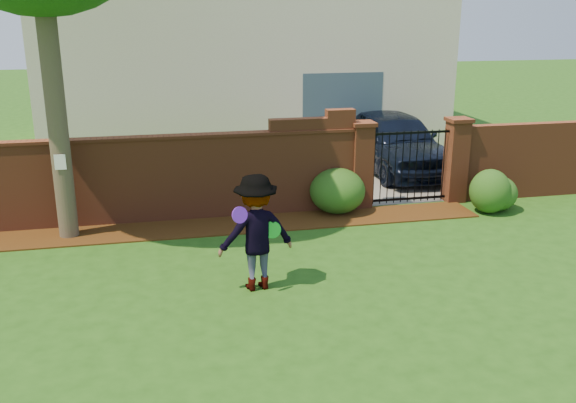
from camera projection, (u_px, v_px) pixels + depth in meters
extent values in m
cube|color=#204C13|center=(293.00, 295.00, 9.52)|extent=(80.00, 80.00, 0.01)
cube|color=#361D09|center=(209.00, 227.00, 12.43)|extent=(11.10, 1.08, 0.03)
cube|color=brown|center=(145.00, 181.00, 12.56)|extent=(8.70, 0.25, 1.70)
cube|color=brown|center=(312.00, 125.00, 12.97)|extent=(1.80, 0.25, 0.30)
cube|color=brown|center=(340.00, 113.00, 13.02)|extent=(0.60, 0.25, 0.16)
cube|color=brown|center=(142.00, 138.00, 12.30)|extent=(8.70, 0.31, 0.06)
cube|color=brown|center=(536.00, 160.00, 14.34)|extent=(4.00, 0.25, 1.70)
cube|color=brown|center=(361.00, 167.00, 13.47)|extent=(0.42, 0.42, 1.80)
cube|color=brown|center=(363.00, 124.00, 13.19)|extent=(0.50, 0.50, 0.08)
cube|color=brown|center=(456.00, 162.00, 13.92)|extent=(0.42, 0.42, 1.80)
cube|color=brown|center=(459.00, 120.00, 13.64)|extent=(0.50, 0.50, 0.08)
cylinder|color=black|center=(374.00, 169.00, 13.54)|extent=(0.02, 0.02, 1.60)
cylinder|color=black|center=(381.00, 168.00, 13.58)|extent=(0.02, 0.02, 1.60)
cylinder|color=black|center=(388.00, 168.00, 13.61)|extent=(0.02, 0.02, 1.60)
cylinder|color=black|center=(395.00, 167.00, 13.64)|extent=(0.02, 0.02, 1.60)
cylinder|color=black|center=(402.00, 167.00, 13.67)|extent=(0.02, 0.02, 1.60)
cylinder|color=black|center=(409.00, 167.00, 13.71)|extent=(0.02, 0.02, 1.60)
cylinder|color=black|center=(416.00, 166.00, 13.74)|extent=(0.02, 0.02, 1.60)
cylinder|color=black|center=(423.00, 166.00, 13.77)|extent=(0.02, 0.02, 1.60)
cylinder|color=black|center=(430.00, 166.00, 13.81)|extent=(0.02, 0.02, 1.60)
cylinder|color=black|center=(437.00, 165.00, 13.84)|extent=(0.02, 0.02, 1.60)
cylinder|color=black|center=(444.00, 165.00, 13.87)|extent=(0.02, 0.02, 1.60)
cube|color=black|center=(407.00, 199.00, 13.92)|extent=(1.78, 0.03, 0.05)
cube|color=black|center=(411.00, 133.00, 13.49)|extent=(1.78, 0.03, 0.05)
cube|color=slate|center=(352.00, 162.00, 17.69)|extent=(3.20, 8.00, 0.01)
cube|color=beige|center=(241.00, 46.00, 20.04)|extent=(12.00, 6.00, 6.00)
cube|color=#384C5B|center=(342.00, 114.00, 18.32)|extent=(2.40, 0.12, 2.40)
imported|color=black|center=(399.00, 143.00, 16.34)|extent=(2.03, 4.73, 1.59)
cylinder|color=#433828|center=(49.00, 48.00, 10.93)|extent=(0.36, 0.36, 7.00)
cube|color=white|center=(60.00, 162.00, 11.34)|extent=(0.20, 0.01, 0.28)
ellipsoid|color=#174815|center=(337.00, 191.00, 13.22)|extent=(1.17, 1.17, 0.96)
ellipsoid|color=#174815|center=(490.00, 191.00, 13.23)|extent=(0.86, 0.86, 0.94)
ellipsoid|color=#174815|center=(497.00, 193.00, 13.41)|extent=(0.85, 0.85, 0.76)
imported|color=gray|center=(256.00, 233.00, 9.49)|extent=(1.25, 0.81, 1.81)
cylinder|color=#6820CD|center=(240.00, 215.00, 9.01)|extent=(0.25, 0.15, 0.24)
cylinder|color=green|center=(272.00, 230.00, 9.42)|extent=(0.27, 0.09, 0.26)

